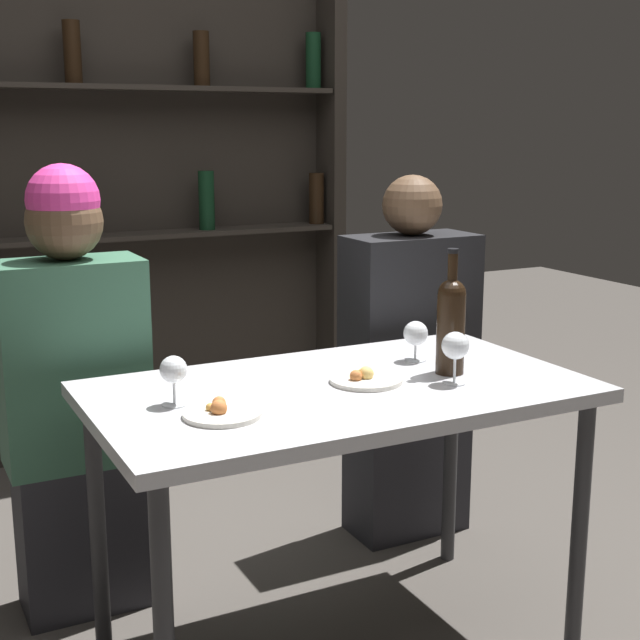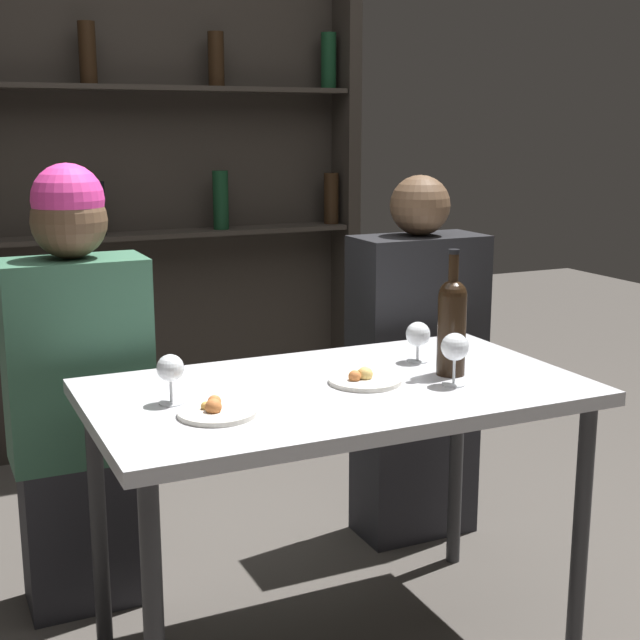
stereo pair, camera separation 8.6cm
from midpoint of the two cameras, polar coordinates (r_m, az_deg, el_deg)
name	(u,v)px [view 1 (the left image)]	position (r m, az deg, el deg)	size (l,w,h in m)	color
dining_table	(339,412)	(2.30, 0.13, -5.95)	(1.25, 0.71, 0.75)	silver
wine_rack_wall	(140,168)	(3.84, -12.10, 9.51)	(1.80, 0.21, 2.40)	#28231E
wine_bottle	(451,321)	(2.37, 7.36, -0.06)	(0.08, 0.08, 0.34)	black
wine_glass_0	(174,371)	(2.13, -10.50, -3.26)	(0.07, 0.07, 0.12)	silver
wine_glass_1	(455,347)	(2.29, 7.60, -1.74)	(0.07, 0.07, 0.14)	silver
wine_glass_2	(416,334)	(2.50, 5.17, -0.93)	(0.07, 0.07, 0.11)	silver
food_plate_0	(221,412)	(2.06, -7.52, -5.89)	(0.18, 0.18, 0.04)	silver
food_plate_1	(365,378)	(2.30, 1.85, -3.76)	(0.19, 0.19, 0.04)	silver
seated_person_left	(75,399)	(2.64, -16.31, -4.89)	(0.40, 0.22, 1.30)	#26262B
seated_person_right	(409,370)	(3.05, 4.89, -3.22)	(0.44, 0.22, 1.24)	#26262B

